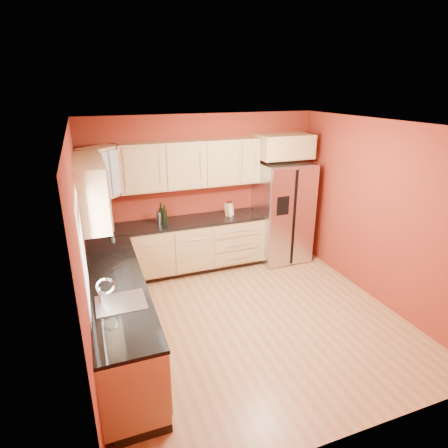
{
  "coord_description": "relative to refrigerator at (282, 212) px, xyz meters",
  "views": [
    {
      "loc": [
        -1.86,
        -3.98,
        3.02
      ],
      "look_at": [
        -0.04,
        0.9,
        1.09
      ],
      "focal_mm": 30.0,
      "sensor_mm": 36.0,
      "label": 1
    }
  ],
  "objects": [
    {
      "name": "wall_right",
      "position": [
        0.65,
        -1.62,
        0.41
      ],
      "size": [
        0.04,
        4.0,
        2.6
      ],
      "primitive_type": "cube",
      "color": "maroon",
      "rests_on": "floor"
    },
    {
      "name": "knife_block",
      "position": [
        -1.0,
        0.06,
        0.14
      ],
      "size": [
        0.14,
        0.14,
        0.22
      ],
      "primitive_type": "cube",
      "rotation": [
        0.0,
        0.0,
        0.42
      ],
      "color": "tan",
      "rests_on": "countertop_back"
    },
    {
      "name": "refrigerator",
      "position": [
        0.0,
        0.0,
        0.0
      ],
      "size": [
        0.9,
        0.75,
        1.78
      ],
      "primitive_type": "cube",
      "color": "#AFAFB4",
      "rests_on": "floor"
    },
    {
      "name": "upper_cabinets_back",
      "position": [
        -1.6,
        0.21,
        0.94
      ],
      "size": [
        2.3,
        0.33,
        0.75
      ],
      "primitive_type": "cube",
      "color": "#A1754E",
      "rests_on": "wall_back"
    },
    {
      "name": "soap_dispenser",
      "position": [
        -0.99,
        0.01,
        0.12
      ],
      "size": [
        0.08,
        0.08,
        0.17
      ],
      "primitive_type": "cylinder",
      "rotation": [
        0.0,
        0.0,
        -0.38
      ],
      "color": "white",
      "rests_on": "countertop_back"
    },
    {
      "name": "canister_right",
      "position": [
        -2.96,
        -0.0,
        0.12
      ],
      "size": [
        0.12,
        0.12,
        0.18
      ],
      "primitive_type": "cylinder",
      "rotation": [
        0.0,
        0.0,
        -0.1
      ],
      "color": "#AFAFB4",
      "rests_on": "countertop_back"
    },
    {
      "name": "floor",
      "position": [
        -1.35,
        -1.62,
        -0.89
      ],
      "size": [
        4.0,
        4.0,
        0.0
      ],
      "primitive_type": "plane",
      "color": "#A2673E",
      "rests_on": "ground"
    },
    {
      "name": "upper_cabinets_left",
      "position": [
        -3.19,
        -0.9,
        0.94
      ],
      "size": [
        0.33,
        1.35,
        0.75
      ],
      "primitive_type": "cube",
      "color": "#A1754E",
      "rests_on": "wall_left"
    },
    {
      "name": "over_fridge_cabinet",
      "position": [
        0.0,
        0.07,
        1.16
      ],
      "size": [
        0.92,
        0.6,
        0.4
      ],
      "primitive_type": "cube",
      "color": "#A1754E",
      "rests_on": "wall_back"
    },
    {
      "name": "wine_bottle_a",
      "position": [
        -2.16,
        0.12,
        0.2
      ],
      "size": [
        0.1,
        0.1,
        0.33
      ],
      "primitive_type": null,
      "rotation": [
        0.0,
        0.0,
        0.42
      ],
      "color": "black",
      "rests_on": "countertop_back"
    },
    {
      "name": "window",
      "position": [
        -3.33,
        -2.12,
        0.66
      ],
      "size": [
        0.03,
        0.9,
        1.0
      ],
      "primitive_type": "cube",
      "color": "white",
      "rests_on": "wall_left"
    },
    {
      "name": "corner_upper_cabinet",
      "position": [
        -3.02,
        0.04,
        0.94
      ],
      "size": [
        0.67,
        0.67,
        0.75
      ],
      "primitive_type": "cube",
      "rotation": [
        0.0,
        0.0,
        0.79
      ],
      "color": "#A1754E",
      "rests_on": "wall_back"
    },
    {
      "name": "countertop_left",
      "position": [
        -3.04,
        -1.62,
        0.01
      ],
      "size": [
        0.62,
        2.8,
        0.04
      ],
      "primitive_type": "cube",
      "color": "black",
      "rests_on": "base_cabinets_left"
    },
    {
      "name": "ceiling",
      "position": [
        -1.35,
        -1.62,
        1.71
      ],
      "size": [
        4.0,
        4.0,
        0.0
      ],
      "primitive_type": "plane",
      "color": "silver",
      "rests_on": "wall_back"
    },
    {
      "name": "wall_back",
      "position": [
        -1.35,
        0.38,
        0.41
      ],
      "size": [
        4.0,
        0.04,
        2.6
      ],
      "primitive_type": "cube",
      "color": "maroon",
      "rests_on": "floor"
    },
    {
      "name": "wall_left",
      "position": [
        -3.35,
        -1.62,
        0.41
      ],
      "size": [
        0.04,
        4.0,
        2.6
      ],
      "primitive_type": "cube",
      "color": "maroon",
      "rests_on": "floor"
    },
    {
      "name": "wall_front",
      "position": [
        -1.35,
        -3.62,
        0.41
      ],
      "size": [
        4.0,
        0.04,
        2.6
      ],
      "primitive_type": "cube",
      "color": "maroon",
      "rests_on": "floor"
    },
    {
      "name": "wine_bottle_b",
      "position": [
        -2.12,
        0.0,
        0.19
      ],
      "size": [
        0.09,
        0.09,
        0.32
      ],
      "primitive_type": null,
      "rotation": [
        0.0,
        0.0,
        -0.38
      ],
      "color": "black",
      "rests_on": "countertop_back"
    },
    {
      "name": "base_cabinets_left",
      "position": [
        -3.05,
        -1.62,
        -0.45
      ],
      "size": [
        0.6,
        2.8,
        0.88
      ],
      "primitive_type": "cube",
      "color": "#A1754E",
      "rests_on": "floor"
    },
    {
      "name": "base_cabinets_back",
      "position": [
        -1.9,
        0.07,
        -0.45
      ],
      "size": [
        2.9,
        0.6,
        0.88
      ],
      "primitive_type": "cube",
      "color": "#A1754E",
      "rests_on": "floor"
    },
    {
      "name": "countertop_back",
      "position": [
        -1.9,
        0.06,
        0.01
      ],
      "size": [
        2.9,
        0.62,
        0.04
      ],
      "primitive_type": "cube",
      "color": "black",
      "rests_on": "base_cabinets_back"
    },
    {
      "name": "sink_faucet",
      "position": [
        -3.04,
        -2.12,
        0.18
      ],
      "size": [
        0.5,
        0.42,
        0.3
      ],
      "primitive_type": null,
      "color": "white",
      "rests_on": "countertop_left"
    },
    {
      "name": "canister_left",
      "position": [
        -2.18,
        0.11,
        0.13
      ],
      "size": [
        0.14,
        0.14,
        0.19
      ],
      "primitive_type": "cylinder",
      "rotation": [
        0.0,
        0.0,
        0.2
      ],
      "color": "#AFAFB4",
      "rests_on": "countertop_back"
    }
  ]
}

